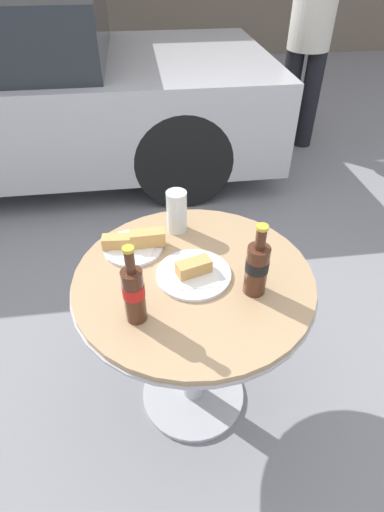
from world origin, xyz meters
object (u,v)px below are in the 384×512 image
bistro_table (193,311)px  lunch_plate_near (192,272)px  cola_bottle_left (257,267)px  drinking_glass (177,213)px  parked_car (7,91)px  pedestrian (311,30)px  lunch_plate_far (135,244)px  cola_bottle_right (134,292)px

bistro_table → lunch_plate_near: (-0.00, 0.00, 0.18)m
cola_bottle_left → lunch_plate_near: 0.22m
drinking_glass → parked_car: bearing=117.5°
parked_car → pedestrian: size_ratio=2.36×
bistro_table → lunch_plate_far: (-0.18, 0.17, 0.19)m
cola_bottle_left → pedestrian: 2.78m
bistro_table → lunch_plate_near: lunch_plate_near is taller
bistro_table → parked_car: 2.59m
drinking_glass → lunch_plate_far: bearing=-149.6°
bistro_table → cola_bottle_right: (-0.19, -0.16, 0.27)m
cola_bottle_right → bistro_table: bearing=39.9°
bistro_table → drinking_glass: size_ratio=4.98×
drinking_glass → lunch_plate_near: size_ratio=0.66×
lunch_plate_far → pedestrian: 2.72m
bistro_table → cola_bottle_left: 0.33m
parked_car → lunch_plate_near: bearing=-64.7°
lunch_plate_far → pedestrian: (1.45, 2.29, 0.21)m
bistro_table → lunch_plate_far: 0.31m
bistro_table → parked_car: parked_car is taller
cola_bottle_left → cola_bottle_right: cola_bottle_right is taller
parked_car → pedestrian: pedestrian is taller
cola_bottle_right → lunch_plate_far: size_ratio=1.19×
pedestrian → bistro_table: bearing=-117.3°
cola_bottle_right → pedestrian: size_ratio=0.16×
cola_bottle_right → drinking_glass: bearing=68.9°
lunch_plate_near → lunch_plate_far: size_ratio=1.12×
cola_bottle_left → pedestrian: (1.09, 2.55, 0.14)m
bistro_table → lunch_plate_far: size_ratio=3.64×
bistro_table → lunch_plate_far: bearing=138.2°
lunch_plate_far → pedestrian: pedestrian is taller
cola_bottle_left → drinking_glass: size_ratio=1.54×
cola_bottle_left → lunch_plate_near: (-0.18, 0.09, -0.08)m
bistro_table → parked_car: (-1.11, 2.34, 0.07)m
lunch_plate_far → pedestrian: bearing=57.7°
bistro_table → parked_car: size_ratio=0.20×
parked_car → bistro_table: bearing=-64.6°
cola_bottle_left → parked_car: parked_car is taller
cola_bottle_right → lunch_plate_far: bearing=89.7°
lunch_plate_far → parked_car: parked_car is taller
pedestrian → cola_bottle_left: bearing=-113.2°
drinking_glass → lunch_plate_near: bearing=-85.2°
cola_bottle_right → parked_car: size_ratio=0.07×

